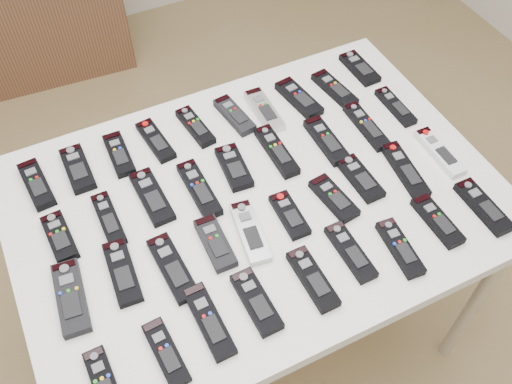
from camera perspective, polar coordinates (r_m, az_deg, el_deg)
name	(u,v)px	position (r m, az deg, el deg)	size (l,w,h in m)	color
ground	(251,312)	(2.18, -0.46, -11.92)	(4.00, 4.00, 0.00)	olive
table	(256,210)	(1.53, 0.00, -1.80)	(1.25, 0.88, 0.78)	white
remote_0	(37,184)	(1.60, -21.09, 0.72)	(0.05, 0.17, 0.02)	black
remote_1	(78,169)	(1.60, -17.40, 2.23)	(0.06, 0.16, 0.02)	black
remote_2	(119,154)	(1.61, -13.54, 3.69)	(0.05, 0.16, 0.02)	black
remote_3	(156,140)	(1.63, -10.01, 5.09)	(0.05, 0.17, 0.02)	black
remote_4	(195,127)	(1.65, -6.09, 6.52)	(0.05, 0.16, 0.02)	black
remote_5	(234,115)	(1.67, -2.17, 7.67)	(0.05, 0.16, 0.02)	black
remote_6	(264,110)	(1.69, 0.82, 8.16)	(0.05, 0.18, 0.02)	#B7B7BC
remote_7	(299,98)	(1.73, 4.31, 9.33)	(0.06, 0.17, 0.02)	black
remote_8	(334,89)	(1.77, 7.86, 10.16)	(0.05, 0.17, 0.02)	black
remote_9	(360,68)	(1.86, 10.32, 12.09)	(0.06, 0.15, 0.02)	black
remote_10	(60,237)	(1.48, -19.03, -4.30)	(0.05, 0.15, 0.02)	black
remote_11	(109,219)	(1.48, -14.52, -2.65)	(0.05, 0.17, 0.02)	black
remote_12	(152,197)	(1.50, -10.37, -0.46)	(0.06, 0.18, 0.02)	black
remote_13	(199,189)	(1.49, -5.70, 0.28)	(0.05, 0.19, 0.02)	black
remote_14	(234,167)	(1.54, -2.22, 2.49)	(0.06, 0.15, 0.02)	black
remote_15	(277,151)	(1.57, 2.08, 4.11)	(0.05, 0.19, 0.02)	black
remote_16	(326,141)	(1.61, 7.04, 5.13)	(0.05, 0.18, 0.02)	black
remote_17	(366,126)	(1.67, 10.98, 6.49)	(0.05, 0.19, 0.02)	black
remote_18	(395,107)	(1.75, 13.78, 8.30)	(0.04, 0.16, 0.02)	black
remote_19	(71,298)	(1.38, -18.02, -10.01)	(0.06, 0.19, 0.02)	black
remote_20	(122,272)	(1.38, -13.21, -7.80)	(0.06, 0.18, 0.02)	black
remote_21	(173,268)	(1.37, -8.34, -7.50)	(0.06, 0.19, 0.02)	black
remote_22	(215,243)	(1.39, -4.10, -5.10)	(0.06, 0.16, 0.02)	black
remote_23	(250,232)	(1.41, -0.60, -4.00)	(0.05, 0.18, 0.02)	#B7B7BC
remote_24	(289,215)	(1.44, 3.37, -2.30)	(0.05, 0.14, 0.02)	black
remote_25	(334,198)	(1.48, 7.79, -0.62)	(0.05, 0.15, 0.02)	black
remote_26	(360,178)	(1.54, 10.38, 1.37)	(0.06, 0.16, 0.02)	black
remote_27	(405,170)	(1.58, 14.68, 2.15)	(0.05, 0.19, 0.02)	black
remote_28	(440,152)	(1.65, 17.88, 3.83)	(0.05, 0.18, 0.02)	silver
remote_29	(105,384)	(1.27, -14.91, -18.10)	(0.05, 0.16, 0.02)	black
remote_30	(166,353)	(1.27, -8.98, -15.60)	(0.05, 0.16, 0.02)	black
remote_31	(209,321)	(1.29, -4.71, -12.74)	(0.05, 0.19, 0.02)	black
remote_32	(256,302)	(1.31, 0.03, -10.90)	(0.06, 0.17, 0.02)	black
remote_33	(313,279)	(1.34, 5.70, -8.64)	(0.05, 0.17, 0.02)	black
remote_34	(351,252)	(1.39, 9.43, -5.92)	(0.05, 0.17, 0.02)	black
remote_35	(400,248)	(1.42, 14.21, -5.45)	(0.05, 0.16, 0.02)	black
remote_36	(437,221)	(1.50, 17.68, -2.75)	(0.05, 0.16, 0.02)	black
remote_37	(483,207)	(1.56, 21.78, -1.37)	(0.05, 0.17, 0.02)	black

